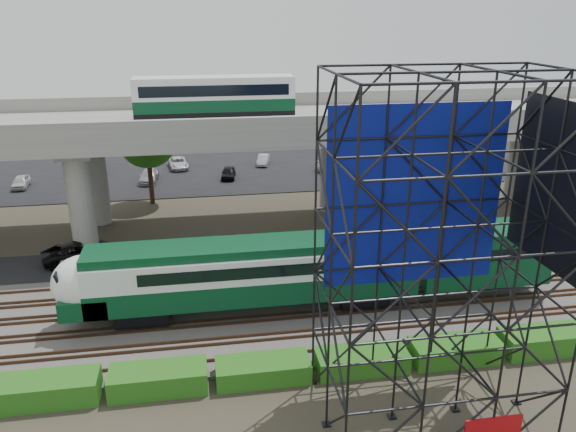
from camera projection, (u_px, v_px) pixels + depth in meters
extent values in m
plane|color=#474233|center=(236.00, 334.00, 31.47)|extent=(140.00, 140.00, 0.00)
cube|color=slate|center=(233.00, 314.00, 33.28)|extent=(90.00, 12.00, 0.20)
cube|color=black|center=(225.00, 257.00, 41.17)|extent=(90.00, 5.00, 0.08)
cube|color=black|center=(213.00, 172.00, 62.93)|extent=(90.00, 18.00, 0.08)
cube|color=#466273|center=(207.00, 132.00, 83.31)|extent=(140.00, 40.00, 0.03)
cube|color=#472D1E|center=(240.00, 357.00, 28.85)|extent=(90.00, 0.08, 0.16)
cube|color=#472D1E|center=(238.00, 342.00, 30.18)|extent=(90.00, 0.08, 0.16)
cube|color=#472D1E|center=(237.00, 336.00, 30.70)|extent=(90.00, 0.08, 0.16)
cube|color=#472D1E|center=(235.00, 323.00, 32.04)|extent=(90.00, 0.08, 0.16)
cube|color=#472D1E|center=(234.00, 318.00, 32.55)|extent=(90.00, 0.08, 0.16)
cube|color=#472D1E|center=(232.00, 306.00, 33.89)|extent=(90.00, 0.08, 0.16)
cube|color=#472D1E|center=(232.00, 301.00, 34.41)|extent=(90.00, 0.08, 0.16)
cube|color=#472D1E|center=(230.00, 290.00, 35.74)|extent=(90.00, 0.08, 0.16)
cube|color=#472D1E|center=(230.00, 286.00, 36.26)|extent=(90.00, 0.08, 0.16)
cube|color=#472D1E|center=(228.00, 277.00, 37.59)|extent=(90.00, 0.08, 0.16)
cube|color=black|center=(143.00, 311.00, 32.25)|extent=(3.00, 2.20, 0.90)
cube|color=black|center=(362.00, 294.00, 34.24)|extent=(3.00, 2.20, 0.90)
cube|color=#083E20|center=(255.00, 285.00, 32.85)|extent=(19.00, 3.00, 1.40)
cube|color=white|center=(255.00, 262.00, 32.35)|extent=(19.00, 3.00, 1.50)
cube|color=#083E20|center=(254.00, 246.00, 32.00)|extent=(19.00, 2.60, 0.50)
cube|color=black|center=(272.00, 260.00, 32.48)|extent=(15.00, 3.06, 0.70)
ellipsoid|color=white|center=(85.00, 283.00, 31.08)|extent=(3.60, 3.00, 3.20)
cube|color=#083E20|center=(87.00, 300.00, 31.45)|extent=(2.60, 3.00, 1.10)
cube|color=black|center=(63.00, 276.00, 30.74)|extent=(0.48, 2.00, 1.09)
cube|color=#083E20|center=(480.00, 253.00, 34.64)|extent=(8.00, 3.00, 3.40)
cube|color=#9E9B93|center=(217.00, 127.00, 43.31)|extent=(80.00, 12.00, 1.20)
cube|color=#9E9B93|center=(220.00, 126.00, 37.59)|extent=(80.00, 0.50, 1.10)
cube|color=#9E9B93|center=(213.00, 101.00, 48.24)|extent=(80.00, 0.50, 1.10)
cylinder|color=#9E9B93|center=(81.00, 204.00, 40.13)|extent=(1.80, 1.80, 8.00)
cylinder|color=#9E9B93|center=(96.00, 177.00, 46.61)|extent=(1.80, 1.80, 8.00)
cube|color=#9E9B93|center=(83.00, 143.00, 42.09)|extent=(2.40, 9.00, 0.60)
cylinder|color=#9E9B93|center=(352.00, 191.00, 43.19)|extent=(1.80, 1.80, 8.00)
cylinder|color=#9E9B93|center=(331.00, 167.00, 49.67)|extent=(1.80, 1.80, 8.00)
cube|color=#9E9B93|center=(342.00, 134.00, 45.15)|extent=(2.40, 9.00, 0.60)
cylinder|color=#9E9B93|center=(564.00, 180.00, 45.94)|extent=(1.80, 1.80, 8.00)
cylinder|color=#9E9B93|center=(518.00, 159.00, 52.42)|extent=(1.80, 1.80, 8.00)
cube|color=#9E9B93|center=(546.00, 127.00, 47.90)|extent=(2.40, 9.00, 0.60)
cube|color=black|center=(215.00, 115.00, 42.98)|extent=(12.00, 2.50, 0.70)
cube|color=#083E20|center=(215.00, 104.00, 42.70)|extent=(12.00, 2.50, 0.90)
cube|color=white|center=(214.00, 89.00, 42.32)|extent=(12.00, 2.50, 1.30)
cube|color=black|center=(214.00, 89.00, 42.30)|extent=(11.00, 2.56, 0.80)
cube|color=white|center=(214.00, 79.00, 42.04)|extent=(12.00, 2.40, 0.30)
cube|color=navy|center=(415.00, 197.00, 24.87)|extent=(8.10, 0.08, 8.25)
cube|color=black|center=(554.00, 186.00, 22.32)|extent=(0.06, 5.40, 6.75)
cube|color=black|center=(424.00, 413.00, 25.24)|extent=(9.36, 6.36, 0.08)
cube|color=#1F5F15|center=(48.00, 390.00, 25.90)|extent=(4.60, 1.80, 1.20)
cube|color=#1F5F15|center=(159.00, 379.00, 26.67)|extent=(4.60, 1.80, 1.15)
cube|color=#1F5F15|center=(263.00, 370.00, 27.46)|extent=(4.60, 1.80, 1.03)
cube|color=#1F5F15|center=(361.00, 360.00, 28.23)|extent=(4.60, 1.80, 1.01)
cube|color=#1F5F15|center=(455.00, 350.00, 28.97)|extent=(4.60, 1.80, 1.12)
cube|color=#1F5F15|center=(544.00, 341.00, 29.72)|extent=(4.60, 1.80, 1.20)
cylinder|color=#382314|center=(400.00, 207.00, 44.35)|extent=(0.44, 0.44, 4.80)
ellipsoid|color=#1F5F15|center=(403.00, 168.00, 43.24)|extent=(4.94, 4.94, 4.18)
cylinder|color=#382314|center=(151.00, 179.00, 51.94)|extent=(0.44, 0.44, 4.80)
ellipsoid|color=#1F5F15|center=(148.00, 145.00, 50.84)|extent=(4.94, 4.94, 4.18)
imported|color=black|center=(79.00, 252.00, 40.22)|extent=(5.57, 3.84, 1.42)
imported|color=#BBBBBB|center=(21.00, 182.00, 56.96)|extent=(1.60, 3.58, 1.20)
imported|color=#9FA3A7|center=(99.00, 166.00, 62.65)|extent=(2.14, 3.98, 1.24)
imported|color=#999AA0|center=(149.00, 176.00, 58.90)|extent=(2.01, 4.34, 1.23)
imported|color=silver|center=(178.00, 163.00, 63.98)|extent=(2.52, 4.49, 1.18)
imported|color=black|center=(228.00, 173.00, 60.18)|extent=(1.87, 3.68, 1.20)
imported|color=#AAABB2|center=(263.00, 160.00, 65.49)|extent=(2.00, 3.63, 1.13)
imported|color=#BEBEBE|center=(327.00, 169.00, 61.86)|extent=(2.40, 4.02, 1.09)
imported|color=#9A9EA1|center=(362.00, 155.00, 67.29)|extent=(2.80, 4.73, 1.23)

